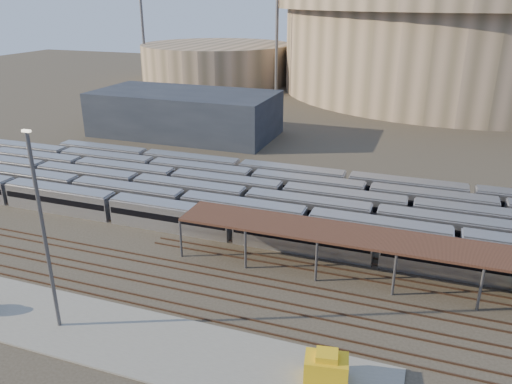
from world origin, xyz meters
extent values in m
plane|color=#383026|center=(0.00, 0.00, 0.00)|extent=(420.00, 420.00, 0.00)
cube|color=gray|center=(-5.00, -15.00, 0.10)|extent=(50.00, 9.00, 0.20)
cube|color=silver|center=(-3.67, 8.00, 1.80)|extent=(112.00, 2.90, 3.60)
cube|color=silver|center=(5.38, 12.20, 1.80)|extent=(112.00, 2.90, 3.60)
cube|color=silver|center=(-5.13, 16.40, 1.80)|extent=(112.00, 2.90, 3.60)
cube|color=silver|center=(-0.68, 20.60, 1.80)|extent=(112.00, 2.90, 3.60)
cube|color=silver|center=(-7.22, 24.80, 1.80)|extent=(112.00, 2.90, 3.60)
cube|color=silver|center=(7.74, 29.00, 1.80)|extent=(112.00, 2.90, 3.60)
cylinder|color=#535257|center=(-8.00, 1.30, 2.50)|extent=(0.30, 0.30, 5.00)
cylinder|color=#535257|center=(-8.00, 6.70, 2.50)|extent=(0.30, 0.30, 5.00)
cylinder|color=#535257|center=(0.57, 1.30, 2.50)|extent=(0.30, 0.30, 5.00)
cylinder|color=#535257|center=(0.57, 6.70, 2.50)|extent=(0.30, 0.30, 5.00)
cylinder|color=#535257|center=(9.14, 1.30, 2.50)|extent=(0.30, 0.30, 5.00)
cylinder|color=#535257|center=(9.14, 6.70, 2.50)|extent=(0.30, 0.30, 5.00)
cylinder|color=#535257|center=(17.71, 1.30, 2.50)|extent=(0.30, 0.30, 5.00)
cylinder|color=#535257|center=(17.71, 6.70, 2.50)|extent=(0.30, 0.30, 5.00)
cylinder|color=#535257|center=(26.29, 1.30, 2.50)|extent=(0.30, 0.30, 5.00)
cylinder|color=#535257|center=(26.29, 6.70, 2.50)|extent=(0.30, 0.30, 5.00)
cube|color=#321C14|center=(22.00, 4.00, 5.15)|extent=(60.00, 6.00, 0.30)
cube|color=#4C3323|center=(0.00, -1.75, 0.09)|extent=(170.00, 0.12, 0.18)
cube|color=#4C3323|center=(0.00, -0.25, 0.09)|extent=(170.00, 0.12, 0.18)
cube|color=#4C3323|center=(0.00, -5.75, 0.09)|extent=(170.00, 0.12, 0.18)
cube|color=#4C3323|center=(0.00, -4.25, 0.09)|extent=(170.00, 0.12, 0.18)
cube|color=#4C3323|center=(0.00, -9.75, 0.09)|extent=(170.00, 0.12, 0.18)
cube|color=#4C3323|center=(0.00, -8.25, 0.09)|extent=(170.00, 0.12, 0.18)
cylinder|color=tan|center=(25.00, 140.00, 14.00)|extent=(116.00, 116.00, 28.00)
cylinder|color=tan|center=(25.00, 140.00, 29.50)|extent=(124.00, 124.00, 3.00)
cylinder|color=tan|center=(-60.00, 130.00, 7.00)|extent=(56.00, 56.00, 14.00)
cube|color=#1E232D|center=(-35.00, 55.00, 5.00)|extent=(42.00, 20.00, 10.00)
cylinder|color=#535257|center=(-30.00, 110.00, 18.00)|extent=(1.00, 1.00, 36.00)
cylinder|color=#535257|center=(-85.00, 120.00, 18.00)|extent=(1.00, 1.00, 36.00)
cylinder|color=#535257|center=(-10.00, 160.00, 18.00)|extent=(1.00, 1.00, 36.00)
cylinder|color=#535257|center=(-12.64, -15.58, 9.96)|extent=(0.36, 0.36, 19.52)
cube|color=#FFF2CC|center=(-12.64, -15.58, 19.82)|extent=(0.81, 0.31, 0.20)
cube|color=gold|center=(13.69, -14.19, 1.33)|extent=(3.94, 2.83, 2.26)
camera|label=1|loc=(19.42, -47.63, 30.36)|focal=35.00mm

